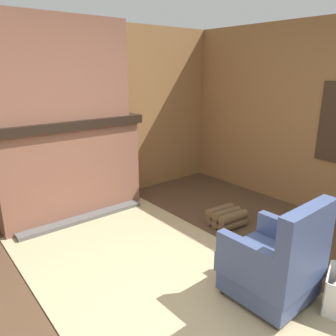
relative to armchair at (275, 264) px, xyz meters
name	(u,v)px	position (x,y,z in m)	size (l,w,h in m)	color
ground_plane	(194,308)	(-0.34, -0.60, -0.35)	(14.00, 14.00, 0.00)	#4C3523
wood_panel_wall_left	(58,119)	(-3.00, -0.60, 0.92)	(0.06, 5.86, 2.54)	olive
fireplace_hearth	(71,169)	(-2.73, -0.60, 0.30)	(0.66, 1.96, 1.30)	brown
chimney_breast	(61,69)	(-2.75, -0.60, 1.56)	(0.40, 1.64, 1.22)	brown
area_rug	(175,291)	(-0.60, -0.59, -0.34)	(4.02, 2.00, 0.01)	tan
armchair	(275,264)	(0.00, 0.00, 0.00)	(0.68, 0.68, 0.95)	#3D4C75
firewood_stack	(226,217)	(-1.19, 0.75, -0.24)	(0.40, 0.44, 0.22)	brown
oil_lamp_vase	(24,114)	(-2.79, -1.08, 1.06)	(0.12, 0.12, 0.29)	#47708E
storage_case	(98,110)	(-2.79, -0.13, 1.03)	(0.17, 0.22, 0.14)	brown
decorative_plate_on_mantel	(72,106)	(-2.81, -0.47, 1.10)	(0.07, 0.29, 0.29)	red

